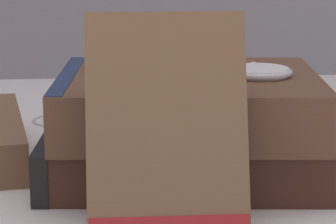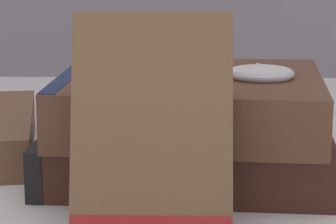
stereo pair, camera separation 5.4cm
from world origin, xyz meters
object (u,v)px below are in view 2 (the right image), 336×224
Objects in this scene: pocket_watch at (261,73)px; book_flat_top at (183,103)px; book_flat_bottom at (182,151)px; reading_glasses at (108,116)px; book_leaning_front at (152,132)px.

book_flat_top is at bearing 173.07° from pocket_watch.
reading_glasses is at bearing 116.91° from book_flat_bottom.
book_leaning_front is 1.15× the size of reading_glasses.
book_flat_bottom is at bearing 105.25° from book_flat_top.
book_flat_bottom is 1.91× the size of reading_glasses.
book_flat_top reaches higher than reading_glasses.
book_flat_top is at bearing -77.06° from reading_glasses.
reading_glasses is (-0.06, 0.29, -0.06)m from book_leaning_front.
book_leaning_front reaches higher than pocket_watch.
book_flat_bottom is 4.32× the size of pocket_watch.
pocket_watch is at bearing -7.29° from book_flat_bottom.
book_leaning_front is (-0.02, -0.10, 0.01)m from book_flat_top.
pocket_watch is at bearing -2.69° from book_flat_top.
book_leaning_front is at bearing -95.85° from book_flat_top.
pocket_watch is 0.24m from reading_glasses.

